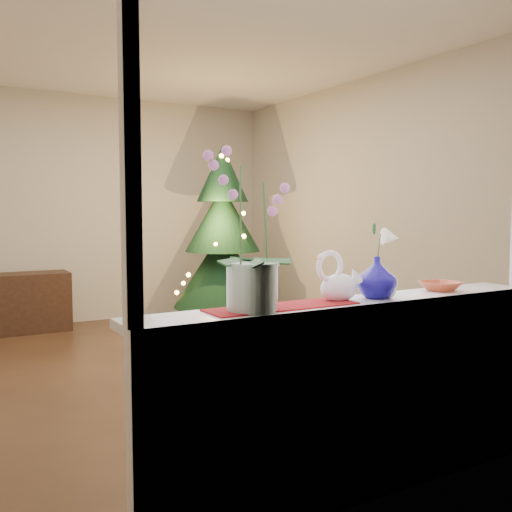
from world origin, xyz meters
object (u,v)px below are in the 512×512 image
at_px(blue_vase, 377,274).
at_px(side_table, 28,302).
at_px(amber_dish, 440,287).
at_px(xmas_tree, 223,237).
at_px(paperweight, 389,291).
at_px(swan, 339,277).
at_px(orchid_pot, 252,230).

bearing_deg(blue_vase, side_table, 101.19).
distance_m(amber_dish, xmas_tree, 3.80).
height_order(paperweight, xmas_tree, xmas_tree).
distance_m(swan, side_table, 4.69).
distance_m(orchid_pot, paperweight, 0.80).
relative_size(swan, amber_dish, 1.54).
distance_m(swan, blue_vase, 0.21).
xyz_separation_m(amber_dish, xmas_tree, (0.62, 3.75, 0.09)).
distance_m(amber_dish, side_table, 4.82).
bearing_deg(swan, paperweight, -8.75).
xyz_separation_m(blue_vase, xmas_tree, (1.08, 3.77, 0.00)).
height_order(xmas_tree, side_table, xmas_tree).
height_order(orchid_pot, swan, orchid_pot).
height_order(amber_dish, side_table, amber_dish).
bearing_deg(xmas_tree, side_table, 157.29).
bearing_deg(amber_dish, orchid_pot, -178.69).
bearing_deg(blue_vase, xmas_tree, 74.02).
height_order(orchid_pot, xmas_tree, xmas_tree).
relative_size(blue_vase, amber_dish, 1.34).
bearing_deg(amber_dish, blue_vase, -177.79).
bearing_deg(side_table, xmas_tree, -22.04).
relative_size(paperweight, xmas_tree, 0.03).
height_order(orchid_pot, paperweight, orchid_pot).
xyz_separation_m(orchid_pot, xmas_tree, (1.77, 3.78, -0.22)).
relative_size(orchid_pot, xmas_tree, 0.33).
xyz_separation_m(blue_vase, paperweight, (0.05, -0.03, -0.08)).
xyz_separation_m(swan, amber_dish, (0.67, -0.00, -0.09)).
bearing_deg(amber_dish, swan, 179.72).
xyz_separation_m(swan, side_table, (-0.70, 4.58, -0.71)).
distance_m(blue_vase, amber_dish, 0.47).
height_order(blue_vase, side_table, blue_vase).
relative_size(amber_dish, side_table, 0.20).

